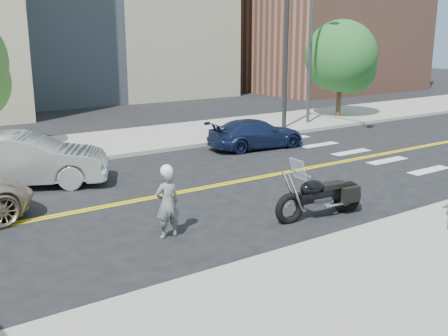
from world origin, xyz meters
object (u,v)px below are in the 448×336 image
parked_car_silver (24,160)px  parked_car_blue (256,134)px  motorcycle (321,186)px  motorcyclist (167,201)px

parked_car_silver → parked_car_blue: parked_car_silver is taller
motorcycle → parked_car_blue: (3.73, 7.33, -0.19)m
motorcyclist → motorcycle: (3.75, -0.92, -0.06)m
motorcycle → parked_car_blue: motorcycle is taller
motorcyclist → parked_car_silver: 6.20m
motorcycle → parked_car_silver: size_ratio=0.53×
motorcyclist → parked_car_blue: size_ratio=0.42×
motorcycle → parked_car_silver: 8.70m
parked_car_silver → parked_car_blue: 8.99m
motorcycle → parked_car_silver: parked_car_silver is taller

